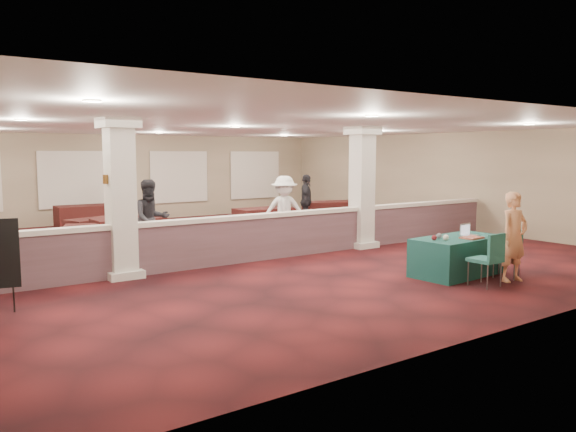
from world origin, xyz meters
TOP-DOWN VIEW (x-y plane):
  - ground at (0.00, 0.00)m, footprint 16.00×16.00m
  - wall_back at (0.00, 8.00)m, footprint 16.00×0.04m
  - wall_front at (0.00, -8.00)m, footprint 16.00×0.04m
  - wall_right at (8.00, 0.00)m, footprint 0.04×16.00m
  - ceiling at (0.00, 0.00)m, footprint 16.00×16.00m
  - partition_wall at (0.00, -1.50)m, footprint 15.60×0.28m
  - column_left at (-3.50, -1.50)m, footprint 0.72×0.72m
  - column_right at (3.00, -1.50)m, footprint 0.72×0.72m
  - sconce_left at (-3.78, -1.50)m, footprint 0.12×0.12m
  - sconce_right at (-3.22, -1.50)m, footprint 0.12×0.12m
  - near_table at (2.28, -5.23)m, footprint 2.11×1.16m
  - conf_chair_main at (2.90, -6.06)m, footprint 0.62×0.62m
  - conf_chair_side at (1.88, -6.26)m, footprint 0.52×0.53m
  - woman at (2.67, -6.24)m, footprint 0.68×0.50m
  - far_table_front_left at (-2.94, 1.90)m, footprint 1.89×1.34m
  - far_table_front_center at (-2.00, 2.42)m, footprint 1.89×0.99m
  - far_table_front_right at (2.53, 2.60)m, footprint 1.89×0.96m
  - far_table_back_left at (-2.50, 3.73)m, footprint 1.79×1.27m
  - far_table_back_center at (-2.00, 6.35)m, footprint 2.02×1.05m
  - far_table_back_right at (5.80, 3.20)m, footprint 2.12×1.49m
  - attendee_a at (-2.22, 0.20)m, footprint 0.92×0.53m
  - attendee_b at (1.53, 0.00)m, footprint 1.33×1.10m
  - attendee_c at (4.35, 2.77)m, footprint 1.07×1.13m
  - attendee_d at (-1.13, 5.96)m, footprint 1.02×0.86m
  - laptop_base at (2.61, -5.26)m, footprint 0.37×0.27m
  - laptop_screen at (2.60, -5.14)m, footprint 0.36×0.04m
  - screen_glow at (2.60, -5.15)m, footprint 0.32×0.03m
  - knitting at (2.35, -5.49)m, footprint 0.45×0.35m
  - yarn_cream at (1.70, -5.38)m, footprint 0.12×0.12m
  - yarn_red at (1.53, -5.23)m, footprint 0.11×0.11m
  - yarn_grey at (1.79, -5.13)m, footprint 0.11×0.11m
  - scissors at (3.00, -5.48)m, footprint 0.13×0.04m

SIDE VIEW (x-z plane):
  - ground at x=0.00m, z-range 0.00..0.00m
  - far_table_back_left at x=-2.50m, z-range 0.00..0.66m
  - far_table_front_left at x=-2.94m, z-range 0.00..0.69m
  - far_table_front_center at x=-2.00m, z-range 0.00..0.76m
  - far_table_front_right at x=2.53m, z-range 0.00..0.76m
  - far_table_back_right at x=5.80m, z-range 0.00..0.78m
  - near_table at x=2.28m, z-range 0.00..0.79m
  - far_table_back_center at x=-2.00m, z-range 0.00..0.81m
  - partition_wall at x=0.00m, z-range 0.02..1.12m
  - conf_chair_main at x=2.90m, z-range 0.09..1.06m
  - conf_chair_side at x=1.88m, z-range 0.09..1.11m
  - scissors at x=3.00m, z-range 0.79..0.80m
  - laptop_base at x=2.61m, z-range 0.79..0.81m
  - knitting at x=2.35m, z-range 0.79..0.82m
  - yarn_red at x=1.53m, z-range 0.79..0.89m
  - yarn_grey at x=1.79m, z-range 0.79..0.90m
  - yarn_cream at x=1.70m, z-range 0.79..0.90m
  - woman at x=2.67m, z-range 0.00..1.76m
  - attendee_c at x=4.35m, z-range 0.00..1.80m
  - screen_glow at x=2.60m, z-range 0.81..1.01m
  - attendee_d at x=-1.13m, z-range 0.00..1.82m
  - laptop_screen at x=2.60m, z-range 0.81..1.04m
  - attendee_a at x=-2.22m, z-range 0.00..1.89m
  - attendee_b at x=1.53m, z-range 0.00..1.90m
  - wall_back at x=0.00m, z-range 0.00..3.20m
  - wall_front at x=0.00m, z-range 0.00..3.20m
  - wall_right at x=8.00m, z-range 0.00..3.20m
  - column_left at x=-3.50m, z-range 0.04..3.24m
  - column_right at x=3.00m, z-range 0.04..3.24m
  - sconce_left at x=-3.78m, z-range 1.91..2.09m
  - sconce_right at x=-3.22m, z-range 1.91..2.09m
  - ceiling at x=0.00m, z-range 3.19..3.21m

